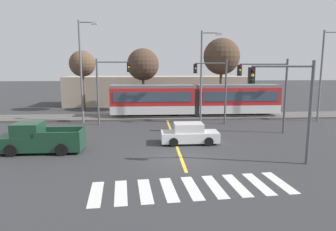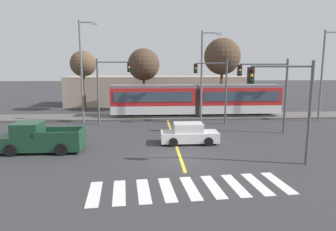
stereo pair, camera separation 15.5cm
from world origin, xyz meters
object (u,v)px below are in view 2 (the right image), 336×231
(traffic_light_near_right, at_px, (289,96))
(bare_tree_east, at_px, (222,57))
(light_rail_tram, at_px, (196,99))
(bare_tree_far_west, at_px, (83,64))
(street_lamp_centre, at_px, (203,72))
(sedan_crossing, at_px, (189,134))
(bare_tree_west, at_px, (144,65))
(traffic_light_far_left, at_px, (109,81))
(traffic_light_far_right, at_px, (216,82))
(pickup_truck, at_px, (39,139))
(street_lamp_east, at_px, (324,70))
(street_lamp_west, at_px, (83,67))
(traffic_light_mid_right, at_px, (270,84))

(traffic_light_near_right, bearing_deg, bare_tree_east, 87.08)
(light_rail_tram, relative_size, bare_tree_far_west, 2.45)
(light_rail_tram, bearing_deg, traffic_light_near_right, -80.82)
(light_rail_tram, relative_size, street_lamp_centre, 2.05)
(sedan_crossing, bearing_deg, bare_tree_west, 102.30)
(traffic_light_far_left, distance_m, traffic_light_far_right, 10.26)
(street_lamp_centre, bearing_deg, pickup_truck, -142.80)
(bare_tree_east, bearing_deg, sedan_crossing, -111.67)
(traffic_light_far_right, xyz_separation_m, street_lamp_east, (11.26, 0.82, 1.09))
(sedan_crossing, bearing_deg, bare_tree_far_west, 123.04)
(light_rail_tram, bearing_deg, street_lamp_east, -14.60)
(pickup_truck, distance_m, bare_tree_far_west, 19.33)
(traffic_light_near_right, relative_size, bare_tree_far_west, 0.79)
(street_lamp_east, relative_size, bare_tree_far_west, 1.21)
(bare_tree_west, distance_m, bare_tree_east, 9.66)
(pickup_truck, xyz_separation_m, street_lamp_centre, (12.63, 9.59, 4.22))
(light_rail_tram, distance_m, pickup_truck, 17.95)
(light_rail_tram, relative_size, street_lamp_east, 2.02)
(bare_tree_west, bearing_deg, street_lamp_west, -127.67)
(street_lamp_centre, bearing_deg, traffic_light_near_right, -79.39)
(traffic_light_near_right, bearing_deg, pickup_truck, 166.54)
(light_rail_tram, relative_size, traffic_light_far_left, 2.92)
(traffic_light_far_left, xyz_separation_m, street_lamp_west, (-2.64, 1.17, 1.35))
(pickup_truck, xyz_separation_m, traffic_light_near_right, (15.10, -3.62, 3.14))
(traffic_light_far_left, xyz_separation_m, traffic_light_far_right, (10.26, -0.40, -0.07))
(street_lamp_west, xyz_separation_m, street_lamp_centre, (11.83, -0.79, -0.48))
(bare_tree_far_west, bearing_deg, traffic_light_mid_right, -38.05)
(pickup_truck, distance_m, street_lamp_centre, 16.41)
(light_rail_tram, height_order, bare_tree_west, bare_tree_west)
(traffic_light_far_right, distance_m, bare_tree_west, 11.66)
(sedan_crossing, distance_m, street_lamp_east, 17.41)
(traffic_light_mid_right, relative_size, street_lamp_east, 0.68)
(pickup_truck, xyz_separation_m, street_lamp_east, (24.96, 9.63, 4.37))
(street_lamp_east, relative_size, bare_tree_east, 1.02)
(bare_tree_far_west, bearing_deg, bare_tree_east, -7.39)
(traffic_light_far_left, distance_m, bare_tree_far_west, 10.52)
(traffic_light_far_left, distance_m, traffic_light_mid_right, 14.62)
(street_lamp_centre, bearing_deg, traffic_light_far_right, -36.18)
(traffic_light_mid_right, xyz_separation_m, street_lamp_west, (-16.45, 5.96, 1.40))
(traffic_light_near_right, bearing_deg, street_lamp_east, 53.36)
(traffic_light_mid_right, distance_m, street_lamp_west, 17.56)
(traffic_light_mid_right, bearing_deg, bare_tree_east, 95.36)
(pickup_truck, height_order, traffic_light_far_right, traffic_light_far_right)
(light_rail_tram, distance_m, traffic_light_far_left, 9.96)
(traffic_light_far_left, relative_size, street_lamp_east, 0.69)
(traffic_light_near_right, relative_size, street_lamp_centre, 0.66)
(sedan_crossing, distance_m, street_lamp_west, 13.79)
(traffic_light_near_right, bearing_deg, street_lamp_centre, 100.61)
(street_lamp_east, bearing_deg, traffic_light_far_right, -175.83)
(pickup_truck, bearing_deg, bare_tree_west, 69.70)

